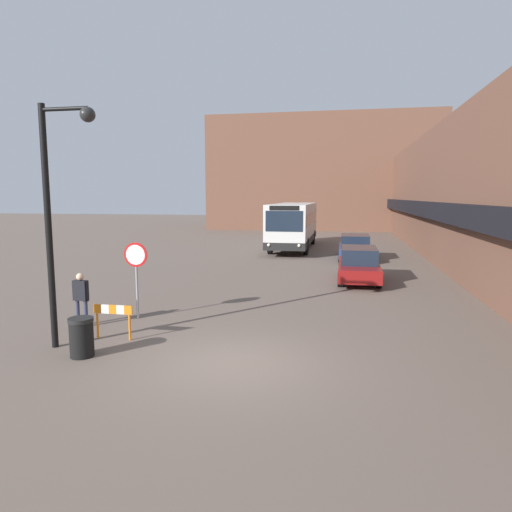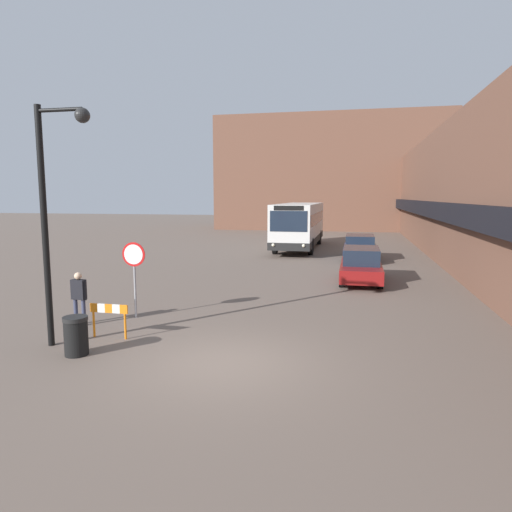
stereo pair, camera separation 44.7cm
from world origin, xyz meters
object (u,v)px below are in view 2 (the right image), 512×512
(city_bus, at_px, (299,224))
(construction_barricade, at_px, (109,314))
(parked_car_middle, at_px, (360,247))
(pedestrian, at_px, (79,294))
(trash_bin, at_px, (76,336))
(parked_car_front, at_px, (361,265))
(stop_sign, at_px, (134,263))
(street_lamp, at_px, (53,199))

(city_bus, height_order, construction_barricade, city_bus)
(parked_car_middle, relative_size, pedestrian, 2.93)
(pedestrian, bearing_deg, construction_barricade, -27.31)
(pedestrian, relative_size, trash_bin, 1.68)
(city_bus, relative_size, trash_bin, 11.80)
(parked_car_front, height_order, pedestrian, pedestrian)
(pedestrian, xyz_separation_m, construction_barricade, (1.52, -0.96, -0.29))
(parked_car_middle, relative_size, stop_sign, 1.94)
(construction_barricade, bearing_deg, parked_car_middle, 68.70)
(parked_car_front, bearing_deg, parked_car_middle, 90.00)
(street_lamp, bearing_deg, parked_car_middle, 67.28)
(stop_sign, distance_m, pedestrian, 1.84)
(trash_bin, bearing_deg, parked_car_front, 58.86)
(pedestrian, xyz_separation_m, trash_bin, (1.43, -2.33, -0.48))
(city_bus, bearing_deg, pedestrian, -100.60)
(street_lamp, height_order, pedestrian, street_lamp)
(parked_car_front, distance_m, parked_car_middle, 7.35)
(stop_sign, xyz_separation_m, street_lamp, (-0.57, -2.94, 2.01))
(street_lamp, bearing_deg, stop_sign, 78.96)
(parked_car_front, height_order, trash_bin, parked_car_front)
(stop_sign, height_order, construction_barricade, stop_sign)
(parked_car_front, xyz_separation_m, trash_bin, (-6.82, -11.29, -0.28))
(stop_sign, bearing_deg, trash_bin, -86.69)
(parked_car_front, bearing_deg, stop_sign, -131.84)
(stop_sign, bearing_deg, street_lamp, -101.04)
(street_lamp, xyz_separation_m, pedestrian, (-0.66, 1.82, -2.80))
(pedestrian, height_order, construction_barricade, pedestrian)
(stop_sign, relative_size, trash_bin, 2.53)
(parked_car_middle, xyz_separation_m, construction_barricade, (-6.73, -17.26, -0.08))
(street_lamp, bearing_deg, construction_barricade, 45.21)
(pedestrian, bearing_deg, city_bus, 84.18)
(parked_car_middle, height_order, street_lamp, street_lamp)
(stop_sign, xyz_separation_m, pedestrian, (-1.23, -1.11, -0.79))
(stop_sign, xyz_separation_m, trash_bin, (0.20, -3.45, -1.27))
(street_lamp, distance_m, pedestrian, 3.41)
(pedestrian, bearing_deg, street_lamp, -65.32)
(parked_car_middle, bearing_deg, stop_sign, -114.80)
(parked_car_front, relative_size, trash_bin, 4.91)
(city_bus, xyz_separation_m, construction_barricade, (-2.45, -22.20, -1.13))
(street_lamp, distance_m, construction_barricade, 3.32)
(parked_car_middle, distance_m, pedestrian, 18.27)
(city_bus, distance_m, parked_car_front, 13.05)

